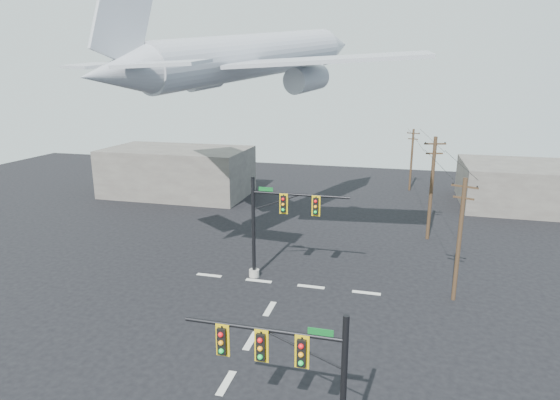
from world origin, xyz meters
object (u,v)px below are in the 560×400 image
(signal_mast_near, at_px, (302,384))
(utility_pole_a, at_px, (459,238))
(signal_mast_far, at_px, (273,226))
(utility_pole_b, at_px, (432,187))
(utility_pole_c, at_px, (412,159))
(airliner, at_px, (253,57))

(signal_mast_near, distance_m, utility_pole_a, 18.21)
(utility_pole_a, bearing_deg, signal_mast_far, -157.84)
(signal_mast_far, xyz_separation_m, utility_pole_b, (11.69, 12.43, 0.87))
(signal_mast_near, height_order, utility_pole_c, utility_pole_c)
(signal_mast_far, relative_size, airliner, 0.26)
(signal_mast_near, bearing_deg, utility_pole_b, 78.58)
(utility_pole_b, xyz_separation_m, airliner, (-15.01, -6.32, 11.31))
(signal_mast_far, relative_size, utility_pole_b, 0.81)
(signal_mast_near, distance_m, airliner, 27.72)
(utility_pole_b, bearing_deg, airliner, -170.37)
(signal_mast_near, xyz_separation_m, airliner, (-9.09, 23.01, 12.51))
(airliner, bearing_deg, signal_mast_near, -137.23)
(signal_mast_far, distance_m, utility_pole_a, 12.90)
(airliner, bearing_deg, utility_pole_b, -45.95)
(signal_mast_far, bearing_deg, utility_pole_a, -0.67)
(utility_pole_a, xyz_separation_m, airliner, (-16.21, 6.26, 11.89))
(utility_pole_a, relative_size, utility_pole_c, 1.04)
(utility_pole_b, xyz_separation_m, utility_pole_c, (-1.51, 19.77, -0.74))
(signal_mast_far, distance_m, airliner, 14.02)
(utility_pole_a, distance_m, airliner, 21.06)
(signal_mast_near, bearing_deg, utility_pole_a, 66.95)
(utility_pole_a, bearing_deg, utility_pole_b, 118.29)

